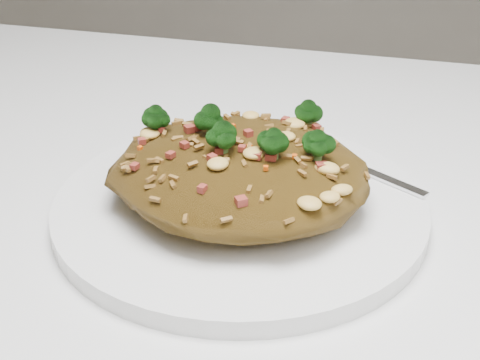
# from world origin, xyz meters

# --- Properties ---
(dining_table) EXTENTS (1.20, 0.80, 0.75)m
(dining_table) POSITION_xyz_m (0.00, 0.00, 0.66)
(dining_table) COLOR white
(dining_table) RESTS_ON ground
(plate) EXTENTS (0.28, 0.28, 0.01)m
(plate) POSITION_xyz_m (0.04, 0.00, 0.76)
(plate) COLOR white
(plate) RESTS_ON dining_table
(fried_rice) EXTENTS (0.19, 0.17, 0.07)m
(fried_rice) POSITION_xyz_m (0.04, 0.00, 0.79)
(fried_rice) COLOR brown
(fried_rice) RESTS_ON plate
(fork) EXTENTS (0.15, 0.09, 0.00)m
(fork) POSITION_xyz_m (0.11, 0.07, 0.77)
(fork) COLOR silver
(fork) RESTS_ON plate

